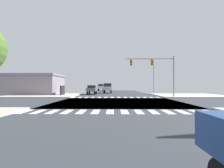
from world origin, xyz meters
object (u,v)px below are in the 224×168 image
(pickup_nearside_1, at_px, (108,88))
(suv_trailing_1, at_px, (101,87))
(traffic_signal_mast, at_px, (154,67))
(street_lamp, at_px, (152,74))
(sedan_leading_3, at_px, (92,89))
(bank_building, at_px, (29,84))

(pickup_nearside_1, distance_m, suv_trailing_1, 18.09)
(traffic_signal_mast, relative_size, street_lamp, 1.03)
(pickup_nearside_1, xyz_separation_m, sedan_leading_3, (-3.00, -6.19, -0.17))
(sedan_leading_3, relative_size, suv_trailing_1, 0.93)
(bank_building, distance_m, sedan_leading_3, 12.51)
(pickup_nearside_1, xyz_separation_m, suv_trailing_1, (-3.00, 17.83, 0.10))
(bank_building, distance_m, pickup_nearside_1, 17.05)
(street_lamp, height_order, sedan_leading_3, street_lamp)
(street_lamp, distance_m, suv_trailing_1, 24.98)
(suv_trailing_1, bearing_deg, street_lamp, 121.68)
(bank_building, xyz_separation_m, sedan_leading_3, (12.43, 1.02, -0.92))
(bank_building, bearing_deg, sedan_leading_3, 4.68)
(bank_building, xyz_separation_m, pickup_nearside_1, (15.43, 7.21, -0.74))
(traffic_signal_mast, height_order, sedan_leading_3, traffic_signal_mast)
(street_lamp, relative_size, suv_trailing_1, 1.61)
(traffic_signal_mast, height_order, pickup_nearside_1, traffic_signal_mast)
(traffic_signal_mast, bearing_deg, bank_building, 162.40)
(suv_trailing_1, bearing_deg, bank_building, 63.60)
(traffic_signal_mast, height_order, suv_trailing_1, traffic_signal_mast)
(pickup_nearside_1, distance_m, sedan_leading_3, 6.88)
(traffic_signal_mast, xyz_separation_m, bank_building, (-23.25, 7.37, -2.73))
(street_lamp, height_order, suv_trailing_1, street_lamp)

